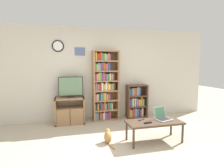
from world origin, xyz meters
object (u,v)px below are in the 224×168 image
(cat, at_px, (108,136))
(television, at_px, (71,87))
(tv_stand, at_px, (70,111))
(laptop, at_px, (162,116))
(bookshelf_short, at_px, (136,102))
(remote_far_from_laptop, at_px, (141,120))
(coffee_table, at_px, (154,123))
(bookshelf_tall, at_px, (104,86))
(remote_near_laptop, at_px, (148,123))

(cat, bearing_deg, television, 121.38)
(tv_stand, distance_m, television, 0.63)
(laptop, height_order, cat, laptop)
(bookshelf_short, xyz_separation_m, remote_far_from_laptop, (-0.49, -1.53, -0.03))
(cat, bearing_deg, remote_far_from_laptop, 2.99)
(coffee_table, relative_size, laptop, 3.00)
(television, distance_m, cat, 1.80)
(bookshelf_short, height_order, cat, bookshelf_short)
(bookshelf_tall, relative_size, remote_far_from_laptop, 12.35)
(television, xyz_separation_m, remote_near_laptop, (1.44, -1.67, -0.55))
(laptop, bearing_deg, remote_far_from_laptop, 155.88)
(bookshelf_tall, relative_size, laptop, 5.20)
(cat, bearing_deg, laptop, 0.82)
(laptop, distance_m, remote_near_laptop, 0.43)
(television, height_order, laptop, television)
(laptop, height_order, remote_near_laptop, laptop)
(remote_near_laptop, xyz_separation_m, cat, (-0.75, 0.25, -0.30))
(television, bearing_deg, bookshelf_tall, 3.58)
(remote_far_from_laptop, bearing_deg, cat, -125.32)
(bookshelf_tall, height_order, bookshelf_short, bookshelf_tall)
(tv_stand, relative_size, laptop, 2.01)
(tv_stand, bearing_deg, bookshelf_tall, 5.83)
(bookshelf_tall, distance_m, remote_far_from_laptop, 1.68)
(bookshelf_short, relative_size, laptop, 2.60)
(laptop, height_order, remote_far_from_laptop, laptop)
(bookshelf_tall, bearing_deg, remote_near_laptop, -73.31)
(remote_far_from_laptop, bearing_deg, remote_near_laptop, -20.82)
(bookshelf_short, bearing_deg, remote_near_laptop, -104.17)
(bookshelf_tall, height_order, laptop, bookshelf_tall)
(remote_near_laptop, bearing_deg, cat, -117.39)
(bookshelf_short, bearing_deg, television, -177.79)
(coffee_table, height_order, remote_near_laptop, remote_near_laptop)
(cat, bearing_deg, bookshelf_short, 57.14)
(television, height_order, remote_far_from_laptop, television)
(bookshelf_tall, distance_m, remote_near_laptop, 1.89)
(cat, bearing_deg, tv_stand, 123.30)
(television, distance_m, remote_far_from_laptop, 2.09)
(tv_stand, relative_size, television, 1.19)
(laptop, relative_size, remote_near_laptop, 2.28)
(coffee_table, bearing_deg, bookshelf_tall, 112.92)
(bookshelf_short, bearing_deg, tv_stand, -176.64)
(laptop, xyz_separation_m, remote_near_laptop, (-0.40, -0.15, -0.05))
(coffee_table, relative_size, remote_near_laptop, 6.84)
(bookshelf_tall, xyz_separation_m, laptop, (0.92, -1.58, -0.49))
(bookshelf_tall, xyz_separation_m, remote_near_laptop, (0.52, -1.73, -0.54))
(coffee_table, xyz_separation_m, remote_far_from_laptop, (-0.23, 0.14, 0.05))
(coffee_table, height_order, cat, coffee_table)
(bookshelf_tall, distance_m, cat, 1.72)
(bookshelf_tall, bearing_deg, bookshelf_short, 0.90)
(tv_stand, relative_size, bookshelf_tall, 0.39)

